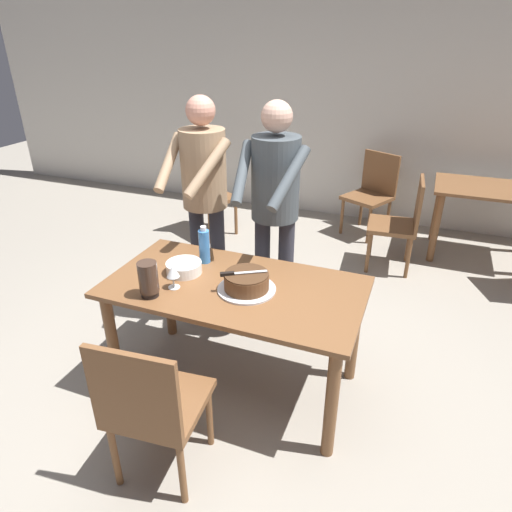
{
  "coord_description": "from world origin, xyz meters",
  "views": [
    {
      "loc": [
        0.95,
        -2.09,
        2.1
      ],
      "look_at": [
        0.09,
        0.12,
        0.9
      ],
      "focal_mm": 31.61,
      "sensor_mm": 36.0,
      "label": 1
    }
  ],
  "objects": [
    {
      "name": "background_chair_1",
      "position": [
        0.8,
        2.05,
        0.49
      ],
      "size": [
        0.47,
        0.47,
        0.9
      ],
      "color": "brown",
      "rests_on": "ground_plane"
    },
    {
      "name": "water_bottle",
      "position": [
        -0.3,
        0.2,
        0.86
      ],
      "size": [
        0.07,
        0.07,
        0.25
      ],
      "color": "#387AC6",
      "rests_on": "main_dining_table"
    },
    {
      "name": "background_chair_0",
      "position": [
        0.42,
        2.83,
        0.49
      ],
      "size": [
        0.59,
        0.59,
        0.9
      ],
      "color": "brown",
      "rests_on": "ground_plane"
    },
    {
      "name": "person_cutting_cake",
      "position": [
        0.03,
        0.61,
        1.08
      ],
      "size": [
        0.47,
        0.56,
        1.72
      ],
      "color": "#2D2D38",
      "rests_on": "ground_plane"
    },
    {
      "name": "ground_plane",
      "position": [
        0.0,
        0.0,
        0.0
      ],
      "size": [
        14.0,
        14.0,
        0.0
      ],
      "primitive_type": "plane",
      "color": "gray"
    },
    {
      "name": "back_wall",
      "position": [
        0.0,
        3.31,
        1.35
      ],
      "size": [
        10.0,
        0.12,
        2.7
      ],
      "primitive_type": "cube",
      "color": "beige",
      "rests_on": "ground_plane"
    },
    {
      "name": "cake_knife",
      "position": [
        0.03,
        -0.06,
        0.87
      ],
      "size": [
        0.24,
        0.16,
        0.02
      ],
      "color": "silver",
      "rests_on": "cake_on_platter"
    },
    {
      "name": "background_table",
      "position": [
        1.55,
        2.61,
        0.58
      ],
      "size": [
        1.0,
        0.7,
        0.74
      ],
      "color": "brown",
      "rests_on": "ground_plane"
    },
    {
      "name": "plate_stack",
      "position": [
        -0.35,
        0.03,
        0.79
      ],
      "size": [
        0.22,
        0.22,
        0.07
      ],
      "color": "white",
      "rests_on": "main_dining_table"
    },
    {
      "name": "chair_near_side",
      "position": [
        -0.1,
        -0.78,
        0.49
      ],
      "size": [
        0.48,
        0.48,
        0.9
      ],
      "color": "brown",
      "rests_on": "ground_plane"
    },
    {
      "name": "person_standing_beside",
      "position": [
        -0.51,
        0.64,
        1.08
      ],
      "size": [
        0.46,
        0.57,
        1.72
      ],
      "color": "#2D2D38",
      "rests_on": "ground_plane"
    },
    {
      "name": "wine_glass_near",
      "position": [
        -0.32,
        -0.15,
        0.85
      ],
      "size": [
        0.08,
        0.08,
        0.14
      ],
      "color": "silver",
      "rests_on": "main_dining_table"
    },
    {
      "name": "main_dining_table",
      "position": [
        0.0,
        0.0,
        0.63
      ],
      "size": [
        1.52,
        0.81,
        0.75
      ],
      "color": "brown",
      "rests_on": "ground_plane"
    },
    {
      "name": "cake_on_platter",
      "position": [
        0.09,
        -0.03,
        0.8
      ],
      "size": [
        0.34,
        0.34,
        0.11
      ],
      "color": "silver",
      "rests_on": "main_dining_table"
    },
    {
      "name": "hurricane_lamp",
      "position": [
        -0.4,
        -0.28,
        0.86
      ],
      "size": [
        0.11,
        0.11,
        0.21
      ],
      "color": "black",
      "rests_on": "main_dining_table"
    },
    {
      "name": "background_chair_2",
      "position": [
        -1.28,
        2.18,
        0.49
      ],
      "size": [
        0.59,
        0.59,
        0.9
      ],
      "color": "brown",
      "rests_on": "ground_plane"
    }
  ]
}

